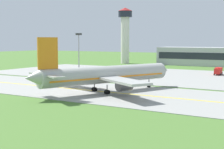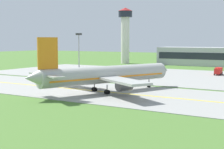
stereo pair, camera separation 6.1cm
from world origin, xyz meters
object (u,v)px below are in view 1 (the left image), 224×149
object	(u,v)px
service_truck_fuel	(218,71)
control_tower	(125,30)
airplane_lead	(106,75)
service_truck_baggage	(76,71)
apron_light_mast	(79,48)

from	to	relation	value
service_truck_fuel	control_tower	bearing A→B (deg)	147.37
airplane_lead	service_truck_fuel	xyz separation A→B (m)	(13.46, 53.31, -2.60)
airplane_lead	service_truck_baggage	xyz separation A→B (m)	(-29.29, 27.39, -2.60)
airplane_lead	apron_light_mast	bearing A→B (deg)	134.49
control_tower	airplane_lead	bearing A→B (deg)	-64.28
airplane_lead	apron_light_mast	distance (m)	43.58
service_truck_baggage	service_truck_fuel	xyz separation A→B (m)	(42.75, 25.91, -0.00)
airplane_lead	service_truck_fuel	bearing A→B (deg)	75.83
service_truck_baggage	apron_light_mast	xyz separation A→B (m)	(-1.04, 3.47, 7.79)
service_truck_baggage	apron_light_mast	distance (m)	8.59
service_truck_baggage	apron_light_mast	bearing A→B (deg)	106.61
airplane_lead	service_truck_fuel	size ratio (longest dim) A/B	6.14
service_truck_baggage	service_truck_fuel	size ratio (longest dim) A/B	0.99
control_tower	apron_light_mast	xyz separation A→B (m)	(12.80, -58.66, -8.19)
airplane_lead	control_tower	world-z (taller)	control_tower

